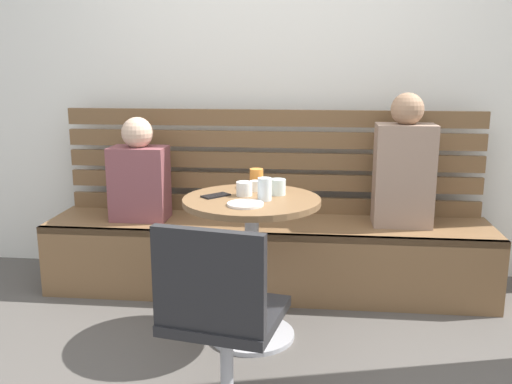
% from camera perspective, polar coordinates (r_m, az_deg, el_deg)
% --- Properties ---
extents(back_wall, '(5.20, 0.10, 2.90)m').
position_cam_1_polar(back_wall, '(3.74, 1.83, 13.90)').
color(back_wall, white).
rests_on(back_wall, ground).
extents(booth_bench, '(2.70, 0.52, 0.44)m').
position_cam_1_polar(booth_bench, '(3.50, 1.14, -6.52)').
color(booth_bench, brown).
rests_on(booth_bench, ground).
extents(booth_backrest, '(2.65, 0.04, 0.66)m').
position_cam_1_polar(booth_backrest, '(3.59, 1.51, 3.16)').
color(booth_backrest, brown).
rests_on(booth_backrest, booth_bench).
extents(cafe_table, '(0.68, 0.68, 0.74)m').
position_cam_1_polar(cafe_table, '(2.81, -0.43, -5.01)').
color(cafe_table, '#ADADB2').
rests_on(cafe_table, ground).
extents(white_chair, '(0.47, 0.47, 0.85)m').
position_cam_1_polar(white_chair, '(2.08, -3.66, -13.22)').
color(white_chair, '#ADADB2').
rests_on(white_chair, ground).
extents(person_adult, '(0.34, 0.22, 0.78)m').
position_cam_1_polar(person_adult, '(3.41, 14.81, 2.49)').
color(person_adult, '#9E7F6B').
rests_on(person_adult, booth_bench).
extents(person_child_left, '(0.34, 0.22, 0.63)m').
position_cam_1_polar(person_child_left, '(3.51, -11.79, 1.70)').
color(person_child_left, brown).
rests_on(person_child_left, booth_bench).
extents(cup_tumbler_orange, '(0.07, 0.07, 0.10)m').
position_cam_1_polar(cup_tumbler_orange, '(2.98, 0.05, 1.42)').
color(cup_tumbler_orange, orange).
rests_on(cup_tumbler_orange, cafe_table).
extents(cup_glass_short, '(0.08, 0.08, 0.08)m').
position_cam_1_polar(cup_glass_short, '(2.81, 2.23, 0.52)').
color(cup_glass_short, silver).
rests_on(cup_glass_short, cafe_table).
extents(cup_water_clear, '(0.07, 0.07, 0.11)m').
position_cam_1_polar(cup_water_clear, '(2.69, 0.88, 0.29)').
color(cup_water_clear, white).
rests_on(cup_water_clear, cafe_table).
extents(cup_ceramic_white, '(0.08, 0.08, 0.07)m').
position_cam_1_polar(cup_ceramic_white, '(2.79, -1.20, 0.33)').
color(cup_ceramic_white, white).
rests_on(cup_ceramic_white, cafe_table).
extents(cup_espresso_small, '(0.06, 0.06, 0.05)m').
position_cam_1_polar(cup_espresso_small, '(2.89, -0.05, 0.62)').
color(cup_espresso_small, silver).
rests_on(cup_espresso_small, cafe_table).
extents(plate_small, '(0.17, 0.17, 0.01)m').
position_cam_1_polar(plate_small, '(2.61, -1.08, -1.25)').
color(plate_small, white).
rests_on(plate_small, cafe_table).
extents(phone_on_table, '(0.15, 0.15, 0.01)m').
position_cam_1_polar(phone_on_table, '(2.79, -4.11, -0.37)').
color(phone_on_table, black).
rests_on(phone_on_table, cafe_table).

